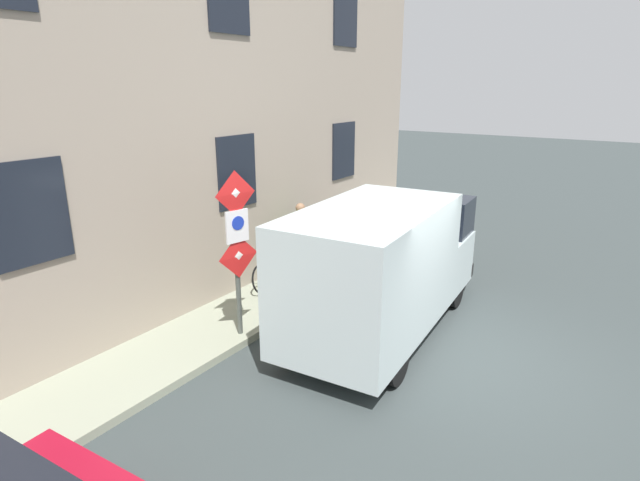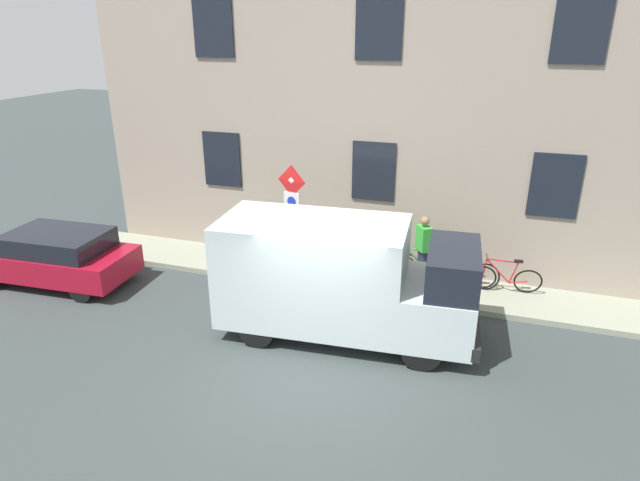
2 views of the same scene
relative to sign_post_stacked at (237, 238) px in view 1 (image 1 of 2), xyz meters
The scene contains 11 objects.
ground_plane 4.37m from the sign_post_stacked, 155.10° to the right, with size 80.00×80.00×0.00m, color #353C3D.
sidewalk_slab 2.58m from the sign_post_stacked, 68.55° to the right, with size 1.70×17.51×0.14m, color gray.
building_facade 3.38m from the sign_post_stacked, 41.74° to the right, with size 0.75×15.51×8.53m.
sign_post_stacked is the anchor object (origin of this frame).
delivery_van 2.69m from the sign_post_stacked, 136.79° to the right, with size 2.38×5.46×2.50m.
bicycle_red 5.37m from the sign_post_stacked, 79.48° to the right, with size 0.46×1.72×0.89m.
bicycle_purple 4.46m from the sign_post_stacked, 77.07° to the right, with size 0.46×1.71×0.89m.
bicycle_green 3.59m from the sign_post_stacked, 73.27° to the right, with size 0.46×1.71×0.89m.
bicycle_black 2.78m from the sign_post_stacked, 66.53° to the right, with size 0.46×1.72×0.89m.
pedestrian 3.34m from the sign_post_stacked, 73.59° to the right, with size 0.48×0.44×1.72m.
litter_bin 3.81m from the sign_post_stacked, 87.63° to the right, with size 0.44×0.44×0.90m, color #2D5133.
Camera 1 is at (-2.29, 7.81, 4.49)m, focal length 28.73 mm.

